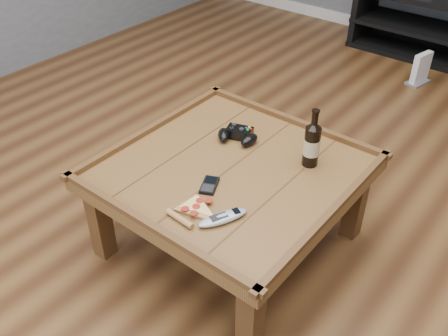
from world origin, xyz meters
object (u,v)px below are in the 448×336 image
Objects in this scene: smartphone at (209,185)px; game_console at (421,70)px; beer_bottle at (312,143)px; remote_control at (223,218)px; media_console at (441,29)px; pizza_slice at (194,210)px; coffee_table at (231,178)px; game_controller at (238,135)px.

game_console is (0.05, 2.38, -0.35)m from smartphone.
beer_bottle reaches higher than game_console.
remote_control is (0.17, -0.13, 0.01)m from smartphone.
remote_control is (0.18, -3.04, 0.22)m from media_console.
beer_bottle is 0.59m from pizza_slice.
pizza_slice is at bearing -78.56° from coffee_table.
beer_bottle is at bearing 42.91° from coffee_table.
game_controller is 0.97× the size of remote_control.
remote_control reaches higher than game_console.
pizza_slice is (0.06, -0.32, 0.07)m from coffee_table.
smartphone is 0.54× the size of game_console.
game_controller is 0.85× the size of game_console.
coffee_table is at bearing -137.09° from beer_bottle.
media_console is at bearing 65.03° from smartphone.
coffee_table is 3.84× the size of beer_bottle.
beer_bottle reaches higher than smartphone.
media_console is at bearing 95.03° from pizza_slice.
smartphone is (0.01, -0.16, 0.07)m from coffee_table.
remote_control is at bearing -74.25° from game_console.
game_console is at bearing 95.29° from beer_bottle.
media_console is 3.05m from remote_control.
pizza_slice reaches higher than game_console.
game_console is (0.07, -0.53, -0.14)m from media_console.
game_controller reaches higher than game_console.
coffee_table is 0.74× the size of media_console.
pizza_slice is 0.16m from smartphone.
coffee_table is 4.32× the size of game_console.
coffee_table is at bearing -90.00° from media_console.
game_controller is at bearing -81.88° from game_console.
beer_bottle reaches higher than coffee_table.
coffee_table is 0.33m from pizza_slice.
media_console is 5.22× the size of beer_bottle.
media_console is at bearing 110.21° from game_console.
pizza_slice is at bearing -96.61° from smartphone.
coffee_table reaches higher than game_console.
coffee_table is 4.20× the size of pizza_slice.
beer_bottle is at bearing 33.57° from smartphone.
media_console is 5.71× the size of pizza_slice.
coffee_table and pizza_slice have the same top height.
remote_control is 0.88× the size of game_console.
coffee_table is 8.07× the size of smartphone.
beer_bottle is 0.37m from game_controller.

